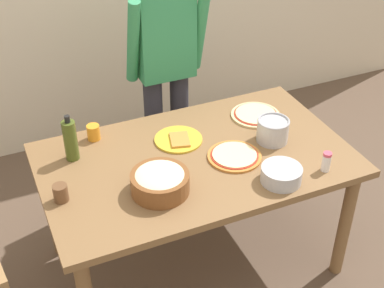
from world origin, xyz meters
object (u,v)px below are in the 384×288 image
(person_cook, at_px, (165,62))
(steel_pot, at_px, (273,130))
(cup_small_brown, at_px, (61,193))
(salt_shaker, at_px, (326,162))
(popcorn_bowl, at_px, (160,181))
(olive_oil_bottle, at_px, (70,140))
(mixing_bowl_steel, at_px, (281,175))
(dining_table, at_px, (196,171))
(pizza_cooked_on_tray, at_px, (234,156))
(cup_orange, at_px, (93,132))
(pizza_raw_on_board, at_px, (256,115))
(plate_with_slice, at_px, (179,139))

(person_cook, relative_size, steel_pot, 9.34)
(cup_small_brown, bearing_deg, salt_shaker, -13.47)
(popcorn_bowl, xyz_separation_m, olive_oil_bottle, (-0.32, 0.43, 0.05))
(mixing_bowl_steel, bearing_deg, dining_table, 130.59)
(steel_pot, xyz_separation_m, cup_small_brown, (-1.15, -0.04, -0.02))
(pizza_cooked_on_tray, xyz_separation_m, salt_shaker, (0.37, -0.28, 0.04))
(mixing_bowl_steel, bearing_deg, olive_oil_bottle, 146.12)
(olive_oil_bottle, distance_m, cup_orange, 0.21)
(pizza_raw_on_board, bearing_deg, cup_orange, 171.05)
(pizza_cooked_on_tray, height_order, popcorn_bowl, popcorn_bowl)
(dining_table, distance_m, plate_with_slice, 0.20)
(cup_orange, xyz_separation_m, salt_shaker, (0.99, -0.74, 0.01))
(dining_table, height_order, popcorn_bowl, popcorn_bowl)
(pizza_raw_on_board, relative_size, salt_shaker, 2.68)
(popcorn_bowl, height_order, cup_small_brown, popcorn_bowl)
(salt_shaker, bearing_deg, steel_pot, 107.91)
(popcorn_bowl, xyz_separation_m, cup_orange, (-0.17, 0.56, -0.02))
(mixing_bowl_steel, bearing_deg, pizza_raw_on_board, 72.47)
(dining_table, height_order, cup_small_brown, cup_small_brown)
(popcorn_bowl, relative_size, mixing_bowl_steel, 1.40)
(mixing_bowl_steel, distance_m, cup_small_brown, 1.05)
(salt_shaker, bearing_deg, pizza_cooked_on_tray, 142.70)
(plate_with_slice, relative_size, salt_shaker, 2.45)
(plate_with_slice, bearing_deg, salt_shaker, -43.10)
(cup_small_brown, bearing_deg, person_cook, 44.13)
(cup_orange, xyz_separation_m, cup_small_brown, (-0.27, -0.43, 0.00))
(mixing_bowl_steel, relative_size, salt_shaker, 1.89)
(dining_table, bearing_deg, plate_with_slice, 98.12)
(popcorn_bowl, relative_size, cup_small_brown, 3.29)
(pizza_cooked_on_tray, relative_size, salt_shaker, 2.65)
(olive_oil_bottle, bearing_deg, cup_small_brown, -112.46)
(pizza_raw_on_board, height_order, pizza_cooked_on_tray, same)
(olive_oil_bottle, bearing_deg, steel_pot, -14.78)
(salt_shaker, bearing_deg, plate_with_slice, 136.90)
(pizza_raw_on_board, distance_m, steel_pot, 0.26)
(dining_table, bearing_deg, olive_oil_bottle, 157.27)
(cup_orange, distance_m, salt_shaker, 1.23)
(olive_oil_bottle, xyz_separation_m, cup_small_brown, (-0.13, -0.31, -0.07))
(dining_table, relative_size, plate_with_slice, 6.15)
(mixing_bowl_steel, bearing_deg, cup_small_brown, 164.09)
(pizza_raw_on_board, xyz_separation_m, plate_with_slice, (-0.51, -0.06, -0.00))
(person_cook, height_order, cup_small_brown, person_cook)
(dining_table, xyz_separation_m, popcorn_bowl, (-0.27, -0.18, 0.15))
(olive_oil_bottle, xyz_separation_m, cup_orange, (0.15, 0.13, -0.07))
(pizza_cooked_on_tray, xyz_separation_m, plate_with_slice, (-0.21, 0.26, -0.00))
(popcorn_bowl, height_order, olive_oil_bottle, olive_oil_bottle)
(person_cook, relative_size, popcorn_bowl, 5.79)
(plate_with_slice, xyz_separation_m, steel_pot, (0.46, -0.20, 0.06))
(pizza_cooked_on_tray, bearing_deg, pizza_raw_on_board, 46.30)
(plate_with_slice, bearing_deg, olive_oil_bottle, 172.75)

